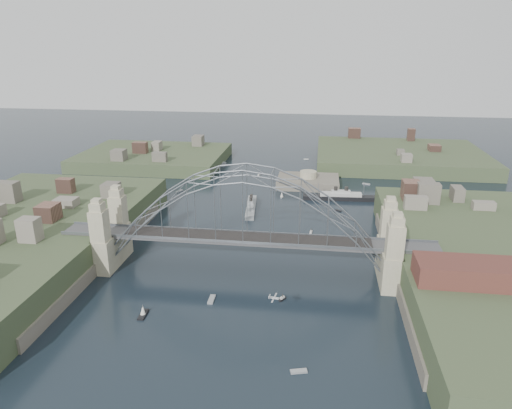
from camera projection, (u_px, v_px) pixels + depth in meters
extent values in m
plane|color=black|center=(245.00, 271.00, 107.39)|extent=(500.00, 500.00, 0.00)
cube|color=#49494B|center=(245.00, 239.00, 104.77)|extent=(84.00, 6.00, 0.70)
cube|color=slate|center=(243.00, 242.00, 101.78)|extent=(84.00, 0.25, 0.50)
cube|color=slate|center=(247.00, 232.00, 107.40)|extent=(84.00, 0.25, 0.50)
cube|color=black|center=(245.00, 237.00, 104.59)|extent=(55.20, 5.20, 0.35)
cube|color=tan|center=(101.00, 237.00, 103.83)|extent=(3.40, 3.40, 17.70)
cube|color=tan|center=(119.00, 221.00, 113.19)|extent=(3.40, 3.40, 17.70)
cube|color=tan|center=(394.00, 253.00, 95.79)|extent=(3.40, 3.40, 17.70)
cube|color=tan|center=(388.00, 234.00, 105.15)|extent=(3.40, 3.40, 17.70)
cube|color=tan|center=(112.00, 248.00, 110.10)|extent=(4.08, 13.80, 8.00)
cube|color=tan|center=(388.00, 264.00, 102.06)|extent=(4.08, 13.80, 8.00)
cube|color=#3A482B|center=(10.00, 249.00, 114.14)|extent=(50.00, 90.00, 12.00)
cube|color=#605A4D|center=(98.00, 258.00, 111.59)|extent=(6.00, 70.00, 4.00)
cube|color=#605A4D|center=(406.00, 277.00, 102.53)|extent=(6.00, 70.00, 4.00)
cube|color=#3A482B|center=(154.00, 162.00, 203.18)|extent=(60.00, 45.00, 9.00)
cube|color=#3A482B|center=(399.00, 161.00, 203.74)|extent=(70.00, 55.00, 9.50)
cube|color=#605A4D|center=(308.00, 187.00, 171.55)|extent=(22.00, 16.00, 7.00)
cylinder|color=tan|center=(308.00, 174.00, 170.01)|extent=(6.00, 6.00, 2.40)
cube|color=#592D26|center=(472.00, 272.00, 85.39)|extent=(20.00, 8.00, 4.00)
cube|color=#49494B|center=(456.00, 362.00, 75.97)|extent=(4.00, 22.00, 1.40)
cube|color=#93989A|center=(251.00, 208.00, 147.12)|extent=(4.53, 20.05, 1.77)
cube|color=#93989A|center=(251.00, 204.00, 146.69)|extent=(3.02, 11.08, 1.33)
cube|color=#93989A|center=(251.00, 201.00, 146.36)|extent=(1.93, 5.09, 0.88)
cylinder|color=black|center=(251.00, 200.00, 144.79)|extent=(0.95, 0.95, 1.77)
cylinder|color=black|center=(251.00, 197.00, 147.42)|extent=(0.95, 0.95, 1.77)
cylinder|color=slate|center=(250.00, 205.00, 140.55)|extent=(0.18, 0.18, 4.42)
cylinder|color=slate|center=(252.00, 193.00, 151.81)|extent=(0.18, 0.18, 4.42)
cube|color=#93989A|center=(215.00, 167.00, 195.77)|extent=(7.56, 13.44, 1.39)
cube|color=#93989A|center=(215.00, 164.00, 195.43)|extent=(4.51, 7.55, 1.04)
cube|color=#93989A|center=(215.00, 162.00, 195.17)|extent=(2.41, 3.60, 0.70)
cylinder|color=black|center=(213.00, 162.00, 194.19)|extent=(0.69, 0.69, 1.39)
cylinder|color=black|center=(216.00, 161.00, 195.75)|extent=(0.69, 0.69, 1.39)
cylinder|color=slate|center=(208.00, 164.00, 191.70)|extent=(0.14, 0.14, 3.48)
cylinder|color=slate|center=(221.00, 159.00, 198.35)|extent=(0.14, 0.14, 3.48)
cube|color=black|center=(340.00, 198.00, 155.96)|extent=(24.80, 4.62, 1.79)
cube|color=beige|center=(341.00, 195.00, 155.52)|extent=(13.67, 3.21, 1.34)
cube|color=beige|center=(341.00, 192.00, 155.19)|extent=(6.25, 2.16, 0.90)
cylinder|color=black|center=(336.00, 189.00, 155.07)|extent=(1.21, 1.21, 1.79)
cylinder|color=black|center=(346.00, 189.00, 154.79)|extent=(1.21, 1.21, 1.79)
cylinder|color=slate|center=(318.00, 189.00, 155.59)|extent=(0.18, 0.18, 4.48)
cylinder|color=slate|center=(364.00, 191.00, 154.41)|extent=(0.18, 0.18, 4.48)
cube|color=#B7BAC0|center=(274.00, 298.00, 82.29)|extent=(1.70, 0.55, 0.29)
cube|color=#B7BAC0|center=(274.00, 298.00, 82.27)|extent=(0.77, 3.35, 0.06)
cube|color=#B7BAC0|center=(270.00, 296.00, 82.46)|extent=(0.32, 1.06, 0.37)
cube|color=beige|center=(180.00, 236.00, 126.82)|extent=(1.42, 2.71, 0.45)
cube|color=beige|center=(311.00, 233.00, 128.74)|extent=(0.84, 1.91, 0.45)
cube|color=beige|center=(311.00, 231.00, 128.61)|extent=(0.65, 1.16, 0.40)
cylinder|color=black|center=(311.00, 230.00, 128.46)|extent=(0.16, 0.16, 0.70)
cube|color=beige|center=(212.00, 299.00, 95.41)|extent=(1.17, 3.37, 0.45)
cube|color=beige|center=(338.00, 211.00, 145.51)|extent=(2.09, 1.88, 0.45)
cube|color=beige|center=(180.00, 191.00, 164.48)|extent=(2.02, 3.29, 0.45)
cube|color=beige|center=(282.00, 197.00, 157.93)|extent=(0.73, 1.58, 0.45)
cylinder|color=slate|center=(282.00, 194.00, 157.58)|extent=(0.08, 0.08, 2.20)
cone|color=silver|center=(282.00, 194.00, 157.58)|extent=(1.18, 1.38, 1.92)
cube|color=beige|center=(299.00, 371.00, 74.59)|extent=(2.83, 1.58, 0.45)
cube|color=beige|center=(259.00, 176.00, 183.56)|extent=(1.27, 2.35, 0.45)
cube|color=beige|center=(259.00, 175.00, 183.43)|extent=(0.94, 1.45, 0.40)
cylinder|color=black|center=(259.00, 174.00, 183.28)|extent=(0.16, 0.16, 0.70)
cube|color=beige|center=(392.00, 257.00, 114.04)|extent=(2.56, 1.27, 0.45)
cylinder|color=slate|center=(392.00, 253.00, 113.70)|extent=(0.08, 0.08, 2.20)
cone|color=silver|center=(392.00, 253.00, 113.70)|extent=(1.41, 1.22, 1.92)
cube|color=beige|center=(143.00, 315.00, 90.11)|extent=(1.33, 3.71, 0.45)
cylinder|color=slate|center=(143.00, 310.00, 89.77)|extent=(0.08, 0.08, 2.20)
cone|color=silver|center=(143.00, 310.00, 89.77)|extent=(1.04, 1.27, 1.92)
cube|color=beige|center=(306.00, 159.00, 209.05)|extent=(2.16, 0.97, 0.45)
cube|color=beige|center=(125.00, 216.00, 140.79)|extent=(2.41, 2.10, 0.45)
cube|color=beige|center=(282.00, 299.00, 95.45)|extent=(1.51, 1.88, 0.45)
cube|color=beige|center=(282.00, 298.00, 95.32)|extent=(1.03, 1.21, 0.40)
cylinder|color=black|center=(282.00, 296.00, 95.17)|extent=(0.16, 0.16, 0.70)
cube|color=beige|center=(366.00, 184.00, 172.76)|extent=(2.93, 1.90, 0.45)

